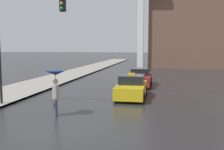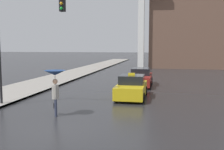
% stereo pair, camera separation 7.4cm
% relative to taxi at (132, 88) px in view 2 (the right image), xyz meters
% --- Properties ---
extents(ground_plane, '(300.00, 300.00, 0.00)m').
position_rel_taxi_xyz_m(ground_plane, '(-2.16, -7.61, -0.69)').
color(ground_plane, '#262628').
extents(taxi, '(1.91, 4.12, 1.67)m').
position_rel_taxi_xyz_m(taxi, '(0.00, 0.00, 0.00)').
color(taxi, gold).
rests_on(taxi, ground_plane).
extents(sedan_red, '(1.91, 4.72, 1.52)m').
position_rel_taxi_xyz_m(sedan_red, '(0.16, 5.68, 0.01)').
color(sedan_red, maroon).
rests_on(sedan_red, ground_plane).
extents(pedestrian_with_umbrella, '(1.03, 1.03, 2.26)m').
position_rel_taxi_xyz_m(pedestrian_with_umbrella, '(-3.12, -5.32, 1.09)').
color(pedestrian_with_umbrella, '#2D3347').
rests_on(pedestrian_with_umbrella, ground_plane).
extents(traffic_light, '(4.06, 0.38, 6.36)m').
position_rel_taxi_xyz_m(traffic_light, '(-5.63, -3.71, 3.72)').
color(traffic_light, black).
rests_on(traffic_light, ground_plane).
extents(monument_cross, '(7.23, 0.90, 16.43)m').
position_rel_taxi_xyz_m(monument_cross, '(-1.28, 23.28, 8.63)').
color(monument_cross, white).
rests_on(monument_cross, ground_plane).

